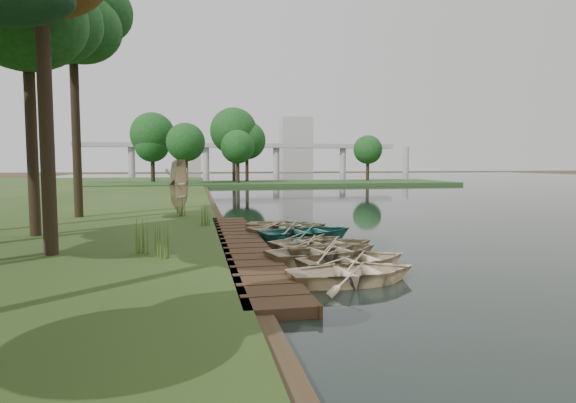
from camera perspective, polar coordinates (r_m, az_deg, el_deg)
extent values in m
plane|color=#3D2F1D|center=(17.73, -0.14, -5.69)|extent=(300.00, 300.00, 0.00)
cube|color=black|center=(49.97, 30.78, 0.37)|extent=(130.00, 200.00, 0.05)
cube|color=#3C2717|center=(17.48, -5.32, -5.36)|extent=(1.60, 16.00, 0.30)
cube|color=#26441E|center=(68.14, -1.49, 2.16)|extent=(50.00, 14.00, 0.45)
cylinder|color=black|center=(68.20, -21.26, 4.05)|extent=(0.50, 0.50, 4.80)
sphere|color=#194919|center=(68.28, -21.35, 7.07)|extent=(5.60, 5.60, 5.60)
cylinder|color=black|center=(67.34, -15.65, 4.19)|extent=(0.50, 0.50, 4.80)
sphere|color=#194919|center=(67.42, -15.72, 7.25)|extent=(5.60, 5.60, 5.60)
cylinder|color=black|center=(67.14, -9.96, 4.29)|extent=(0.50, 0.50, 4.80)
sphere|color=#194919|center=(67.22, -10.00, 7.36)|extent=(5.60, 5.60, 5.60)
cylinder|color=black|center=(67.60, -4.29, 4.35)|extent=(0.50, 0.50, 4.80)
sphere|color=#194919|center=(67.68, -4.30, 7.40)|extent=(5.60, 5.60, 5.60)
cylinder|color=black|center=(68.71, 1.26, 4.37)|extent=(0.50, 0.50, 4.80)
sphere|color=#194919|center=(68.78, 1.27, 7.37)|extent=(5.60, 5.60, 5.60)
cylinder|color=black|center=(70.43, 6.58, 4.34)|extent=(0.50, 0.50, 4.80)
sphere|color=#194919|center=(70.50, 6.61, 7.27)|extent=(5.60, 5.60, 5.60)
cylinder|color=black|center=(72.72, 11.61, 4.29)|extent=(0.50, 0.50, 4.80)
sphere|color=#194919|center=(72.79, 11.66, 7.12)|extent=(5.60, 5.60, 5.60)
cube|color=#A5A5A0|center=(137.86, -5.53, 6.63)|extent=(90.00, 4.00, 1.20)
cylinder|color=#A5A5A0|center=(138.15, -18.05, 4.76)|extent=(1.80, 1.80, 8.00)
cylinder|color=#A5A5A0|center=(137.17, -9.70, 4.92)|extent=(1.80, 1.80, 8.00)
cylinder|color=#A5A5A0|center=(139.10, -1.40, 4.98)|extent=(1.80, 1.80, 8.00)
cylinder|color=#A5A5A0|center=(143.80, 6.51, 4.94)|extent=(1.80, 1.80, 8.00)
cylinder|color=#A5A5A0|center=(151.04, 13.79, 4.82)|extent=(1.80, 1.80, 8.00)
cube|color=#A5A5A0|center=(160.72, 0.93, 6.72)|extent=(10.00, 8.00, 18.00)
cube|color=#A5A5A0|center=(162.16, -11.69, 5.54)|extent=(8.00, 8.00, 12.00)
imported|color=beige|center=(12.73, 7.84, -7.96)|extent=(3.72, 2.82, 0.72)
imported|color=beige|center=(14.33, 7.91, -6.55)|extent=(3.90, 3.13, 0.72)
imported|color=beige|center=(15.33, 4.52, -5.64)|extent=(4.44, 3.67, 0.80)
imported|color=beige|center=(16.64, 4.90, -4.94)|extent=(4.04, 3.33, 0.73)
imported|color=beige|center=(17.71, 2.40, -4.52)|extent=(3.56, 3.07, 0.62)
imported|color=teal|center=(19.39, 2.37, -3.43)|extent=(4.46, 3.61, 0.81)
imported|color=beige|center=(20.80, 0.23, -2.94)|extent=(4.40, 3.74, 0.77)
imported|color=beige|center=(21.77, -0.19, -2.63)|extent=(4.27, 3.66, 0.74)
imported|color=beige|center=(26.50, -12.63, -1.02)|extent=(3.71, 3.37, 0.63)
cylinder|color=black|center=(16.74, -26.82, 10.52)|extent=(0.43, 0.43, 9.47)
cylinder|color=black|center=(21.33, -28.17, 8.36)|extent=(0.42, 0.42, 8.93)
ellipsoid|color=#194919|center=(22.11, -28.64, 19.96)|extent=(4.58, 4.58, 3.89)
cylinder|color=black|center=(27.73, -23.86, 8.85)|extent=(0.44, 0.44, 10.20)
ellipsoid|color=#194919|center=(28.59, -24.21, 19.09)|extent=(4.10, 4.10, 3.49)
cone|color=#3F661E|center=(15.07, -14.68, -4.57)|extent=(0.60, 0.60, 1.01)
cone|color=#3F661E|center=(15.82, -16.72, -3.96)|extent=(0.60, 0.60, 1.14)
cone|color=#3F661E|center=(22.34, -9.85, -1.68)|extent=(0.60, 0.60, 0.89)
cone|color=#3F661E|center=(26.27, -12.68, -0.62)|extent=(0.60, 0.60, 1.04)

